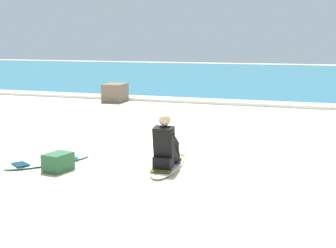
% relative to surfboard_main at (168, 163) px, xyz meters
% --- Properties ---
extents(ground_plane, '(80.00, 80.00, 0.00)m').
position_rel_surfboard_main_xyz_m(ground_plane, '(-0.87, 0.43, -0.04)').
color(ground_plane, beige).
extents(sea, '(80.00, 28.00, 0.10)m').
position_rel_surfboard_main_xyz_m(sea, '(-0.87, 22.66, 0.01)').
color(sea, teal).
rests_on(sea, ground).
extents(breaking_foam, '(80.00, 0.90, 0.11)m').
position_rel_surfboard_main_xyz_m(breaking_foam, '(-0.87, 8.96, 0.02)').
color(breaking_foam, white).
rests_on(breaking_foam, ground).
extents(surfboard_main, '(0.85, 2.13, 0.08)m').
position_rel_surfboard_main_xyz_m(surfboard_main, '(0.00, 0.00, 0.00)').
color(surfboard_main, white).
rests_on(surfboard_main, ground).
extents(surfer_seated, '(0.38, 0.71, 0.95)m').
position_rel_surfboard_main_xyz_m(surfer_seated, '(0.07, -0.32, 0.40)').
color(surfer_seated, black).
rests_on(surfer_seated, surfboard_main).
extents(surfboard_spare_near, '(1.33, 1.73, 0.08)m').
position_rel_surfboard_main_xyz_m(surfboard_spare_near, '(-2.17, -0.61, 0.00)').
color(surfboard_spare_near, '#9ED1E5').
rests_on(surfboard_spare_near, ground).
extents(shoreline_rock, '(0.81, 1.06, 0.67)m').
position_rel_surfboard_main_xyz_m(shoreline_rock, '(-5.02, 8.09, 0.30)').
color(shoreline_rock, '#756656').
rests_on(shoreline_rock, ground).
extents(beach_bag, '(0.43, 0.53, 0.32)m').
position_rel_surfboard_main_xyz_m(beach_bag, '(-1.69, -1.02, 0.12)').
color(beach_bag, '#285B38').
rests_on(beach_bag, ground).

